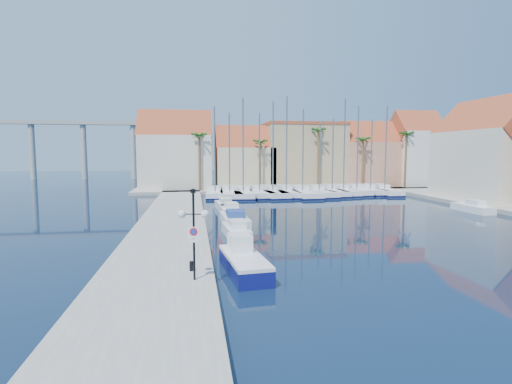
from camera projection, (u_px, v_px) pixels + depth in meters
ground at (308, 260)px, 24.88m from camera, size 260.00×260.00×0.00m
quay_west at (172, 222)px, 36.75m from camera, size 6.00×77.00×0.50m
shore_north at (287, 187)px, 73.59m from camera, size 54.00×16.00×0.50m
lamp_post at (194, 220)px, 19.11m from camera, size 1.50×0.57×4.45m
bollard at (191, 266)px, 20.85m from camera, size 0.20×0.20×0.51m
fishing_boat at (244, 261)px, 22.17m from camera, size 2.43×5.78×1.97m
motorboat_west_0 at (236, 230)px, 31.66m from camera, size 1.99×5.24×1.40m
motorboat_west_1 at (235, 219)px, 37.15m from camera, size 2.35×6.72×1.40m
motorboat_west_2 at (231, 210)px, 42.57m from camera, size 2.13×5.93×1.40m
motorboat_west_3 at (225, 205)px, 46.86m from camera, size 2.15×5.48×1.40m
motorboat_east_1 at (473, 208)px, 44.79m from camera, size 1.78×5.35×1.40m
sailboat_0 at (215, 193)px, 59.62m from camera, size 3.20×9.32×13.33m
sailboat_1 at (229, 193)px, 60.02m from camera, size 3.10×11.63×12.42m
sailboat_2 at (243, 193)px, 59.77m from camera, size 3.53×10.93×14.59m
sailboat_3 at (258, 193)px, 60.74m from camera, size 3.87×11.34×12.47m
sailboat_4 at (272, 193)px, 60.85m from camera, size 3.62×11.97×14.25m
sailboat_5 at (286, 192)px, 61.33m from camera, size 3.84×11.50×14.98m
sailboat_6 at (301, 193)px, 60.88m from camera, size 3.47×12.13×13.02m
sailboat_7 at (318, 192)px, 61.55m from camera, size 3.37×10.97×11.23m
sailboat_8 at (331, 192)px, 62.47m from camera, size 2.78×10.36×11.75m
sailboat_9 at (342, 191)px, 62.92m from camera, size 2.76×9.96×14.84m
sailboat_10 at (355, 191)px, 63.18m from camera, size 2.29×8.58×13.83m
sailboat_11 at (369, 191)px, 63.84m from camera, size 2.94×9.09×11.80m
sailboat_12 at (383, 191)px, 63.59m from camera, size 3.31×10.23×13.87m
building_0 at (176, 153)px, 68.91m from camera, size 12.30×9.00×13.50m
building_1 at (244, 160)px, 70.88m from camera, size 10.30×8.00×11.00m
building_2 at (303, 155)px, 73.46m from camera, size 14.20×10.20×11.50m
building_3 at (367, 157)px, 74.36m from camera, size 10.30×8.00×12.00m
building_4 at (415, 151)px, 74.65m from camera, size 8.30×8.00×14.00m
building_6 at (491, 154)px, 52.76m from camera, size 9.00×14.30×13.50m
palm_0 at (199, 138)px, 64.36m from camera, size 2.60×2.60×10.15m
palm_1 at (260, 144)px, 65.99m from camera, size 2.60×2.60×9.15m
palm_2 at (319, 133)px, 67.34m from camera, size 2.60×2.60×11.15m
palm_3 at (363, 141)px, 68.71m from camera, size 2.60×2.60×9.65m
palm_4 at (406, 136)px, 69.85m from camera, size 2.60×2.60×10.65m
viaduct at (62, 138)px, 98.48m from camera, size 48.00×2.20×14.45m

